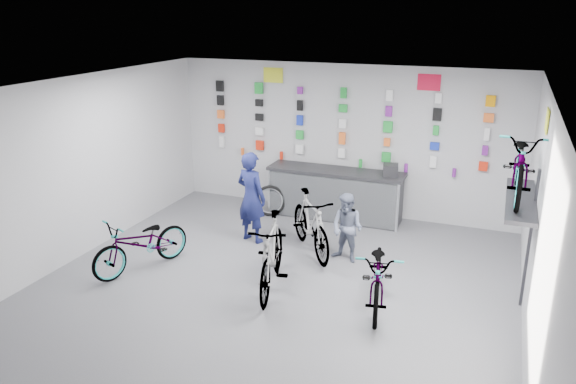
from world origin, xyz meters
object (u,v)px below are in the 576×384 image
at_px(counter, 335,195).
at_px(bike_service, 311,224).
at_px(bike_center, 272,254).
at_px(customer, 347,228).
at_px(bike_right, 379,275).
at_px(bike_left, 142,244).
at_px(clerk, 251,197).

xyz_separation_m(counter, bike_service, (0.10, -1.76, 0.05)).
bearing_deg(bike_center, customer, 46.89).
bearing_deg(bike_right, bike_left, 172.79).
distance_m(counter, bike_left, 4.02).
relative_size(bike_left, bike_center, 0.92).
distance_m(bike_left, bike_service, 2.80).
bearing_deg(customer, counter, 128.96).
relative_size(counter, customer, 2.32).
bearing_deg(counter, customer, -67.54).
bearing_deg(bike_center, bike_right, -9.82).
xyz_separation_m(counter, bike_center, (-0.01, -3.20, 0.08)).
bearing_deg(clerk, bike_center, 140.30).
bearing_deg(bike_center, bike_service, 72.17).
relative_size(bike_left, clerk, 1.04).
distance_m(counter, bike_service, 1.77).
xyz_separation_m(bike_right, bike_service, (-1.48, 1.34, 0.06)).
distance_m(bike_right, bike_service, 1.99).
relative_size(counter, bike_left, 1.57).
bearing_deg(counter, bike_center, -90.13).
relative_size(bike_service, customer, 1.52).
bearing_deg(clerk, customer, -170.11).
relative_size(bike_left, customer, 1.48).
xyz_separation_m(bike_left, bike_right, (3.77, 0.27, 0.02)).
xyz_separation_m(bike_center, clerk, (-1.05, 1.56, 0.26)).
bearing_deg(counter, bike_service, -86.73).
bearing_deg(bike_left, bike_service, 57.32).
xyz_separation_m(bike_right, customer, (-0.81, 1.25, 0.11)).
bearing_deg(bike_service, customer, -45.37).
relative_size(counter, bike_right, 1.51).
bearing_deg(bike_right, clerk, 139.80).
height_order(bike_center, customer, customer).
distance_m(bike_service, customer, 0.67).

